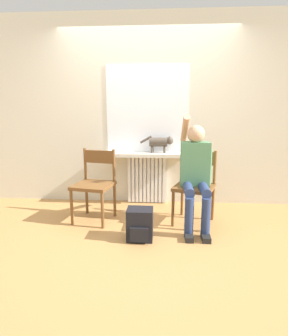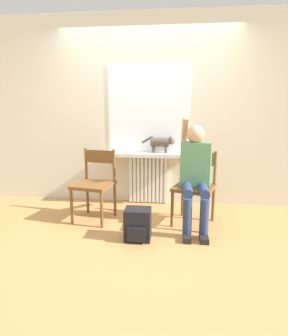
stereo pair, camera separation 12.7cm
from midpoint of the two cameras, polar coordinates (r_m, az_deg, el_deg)
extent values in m
plane|color=#B27F47|center=(3.23, -1.86, -13.56)|extent=(12.00, 12.00, 0.00)
cube|color=beige|center=(4.14, -0.24, 11.39)|extent=(7.00, 0.06, 2.70)
cube|color=white|center=(4.20, -0.29, -2.24)|extent=(0.57, 0.05, 0.72)
cube|color=white|center=(4.18, -3.87, -2.33)|extent=(0.04, 0.03, 0.69)
cube|color=white|center=(4.18, -3.09, -2.34)|extent=(0.04, 0.03, 0.69)
cube|color=white|center=(4.17, -2.31, -2.36)|extent=(0.04, 0.03, 0.69)
cube|color=white|center=(4.16, -1.52, -2.37)|extent=(0.04, 0.03, 0.69)
cube|color=white|center=(4.16, -0.73, -2.38)|extent=(0.04, 0.03, 0.69)
cube|color=white|center=(4.15, 0.06, -2.40)|extent=(0.04, 0.03, 0.69)
cube|color=white|center=(4.15, 0.85, -2.41)|extent=(0.04, 0.03, 0.69)
cube|color=white|center=(4.15, 1.64, -2.42)|extent=(0.04, 0.03, 0.69)
cube|color=white|center=(4.15, 2.43, -2.44)|extent=(0.04, 0.03, 0.69)
cube|color=white|center=(4.15, 3.23, -2.45)|extent=(0.04, 0.03, 0.69)
cube|color=silver|center=(4.02, -0.41, 2.74)|extent=(1.22, 0.27, 0.05)
cube|color=white|center=(4.10, -0.28, 11.87)|extent=(1.17, 0.01, 1.23)
cube|color=brown|center=(3.55, -11.26, -3.50)|extent=(0.53, 0.53, 0.04)
cylinder|color=brown|center=(3.55, -15.48, -7.76)|extent=(0.04, 0.04, 0.44)
cylinder|color=brown|center=(3.37, -9.52, -8.54)|extent=(0.04, 0.04, 0.44)
cylinder|color=brown|center=(3.88, -12.49, -5.91)|extent=(0.04, 0.04, 0.44)
cylinder|color=brown|center=(3.72, -6.95, -6.50)|extent=(0.04, 0.04, 0.44)
cylinder|color=brown|center=(3.77, -12.80, 0.83)|extent=(0.04, 0.04, 0.41)
cylinder|color=brown|center=(3.60, -7.14, 0.53)|extent=(0.04, 0.04, 0.41)
cube|color=brown|center=(3.66, -10.09, 2.26)|extent=(0.40, 0.10, 0.16)
cube|color=brown|center=(3.45, 9.13, -3.90)|extent=(0.58, 0.58, 0.04)
cylinder|color=brown|center=(3.39, 4.83, -8.30)|extent=(0.04, 0.04, 0.44)
cylinder|color=brown|center=(3.29, 11.54, -9.12)|extent=(0.04, 0.04, 0.44)
cylinder|color=brown|center=(3.75, 6.79, -6.33)|extent=(0.04, 0.04, 0.44)
cylinder|color=brown|center=(3.67, 12.85, -6.99)|extent=(0.04, 0.04, 0.44)
cylinder|color=brown|center=(3.63, 6.97, 0.64)|extent=(0.04, 0.04, 0.41)
cylinder|color=brown|center=(3.55, 13.19, 0.13)|extent=(0.04, 0.04, 0.41)
cube|color=brown|center=(3.57, 10.10, 2.01)|extent=(0.39, 0.16, 0.16)
cylinder|color=navy|center=(3.25, 7.86, -4.18)|extent=(0.11, 0.43, 0.11)
cylinder|color=navy|center=(3.26, 11.02, -4.20)|extent=(0.11, 0.43, 0.11)
cylinder|color=navy|center=(3.13, 7.98, -9.97)|extent=(0.10, 0.10, 0.45)
cylinder|color=navy|center=(3.15, 11.29, -9.96)|extent=(0.10, 0.10, 0.45)
cube|color=black|center=(3.16, 7.95, -13.68)|extent=(0.09, 0.20, 0.06)
cube|color=black|center=(3.17, 11.28, -13.64)|extent=(0.09, 0.20, 0.06)
cube|color=#4C7F56|center=(3.40, 9.25, 0.82)|extent=(0.34, 0.20, 0.53)
sphere|color=tan|center=(3.35, 9.46, 6.83)|extent=(0.21, 0.21, 0.21)
cylinder|color=tan|center=(3.48, 7.30, 7.83)|extent=(0.08, 0.50, 0.38)
cylinder|color=#4C7F56|center=(3.39, 11.87, 0.21)|extent=(0.08, 0.08, 0.42)
cylinder|color=#4C4238|center=(4.03, 2.03, 5.31)|extent=(0.26, 0.13, 0.13)
sphere|color=#4C4238|center=(4.02, 4.31, 5.55)|extent=(0.11, 0.11, 0.11)
cone|color=#4C4238|center=(3.99, 4.33, 6.18)|extent=(0.04, 0.04, 0.04)
cone|color=#4C4238|center=(4.04, 4.32, 6.26)|extent=(0.04, 0.04, 0.04)
cylinder|color=#4C4238|center=(4.01, 3.29, 3.69)|extent=(0.04, 0.04, 0.09)
cylinder|color=#4C4238|center=(4.07, 3.30, 3.82)|extent=(0.04, 0.04, 0.09)
cylinder|color=#4C4238|center=(4.01, 0.73, 3.73)|extent=(0.04, 0.04, 0.09)
cylinder|color=#4C4238|center=(4.08, 0.78, 3.85)|extent=(0.04, 0.04, 0.09)
cylinder|color=#4C4238|center=(4.03, -0.52, 5.78)|extent=(0.17, 0.03, 0.12)
cube|color=black|center=(3.08, -2.01, -11.31)|extent=(0.28, 0.22, 0.34)
cube|color=black|center=(3.00, -2.25, -13.46)|extent=(0.19, 0.03, 0.15)
camera|label=1|loc=(0.06, -91.02, -0.22)|focal=30.00mm
camera|label=2|loc=(0.06, 88.98, 0.22)|focal=30.00mm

